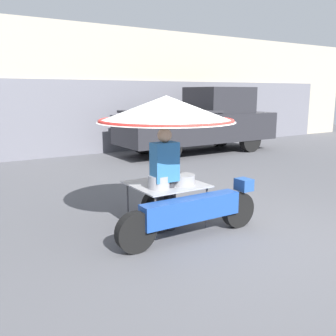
{
  "coord_description": "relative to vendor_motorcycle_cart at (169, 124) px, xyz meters",
  "views": [
    {
      "loc": [
        -3.45,
        -3.73,
        2.03
      ],
      "look_at": [
        -0.53,
        0.91,
        0.91
      ],
      "focal_mm": 40.0,
      "sensor_mm": 36.0,
      "label": 1
    }
  ],
  "objects": [
    {
      "name": "shopfront_building",
      "position": [
        0.52,
        8.1,
        0.49
      ],
      "size": [
        28.0,
        2.06,
        4.14
      ],
      "color": "#B2A893",
      "rests_on": "ground"
    },
    {
      "name": "vendor_motorcycle_cart",
      "position": [
        0.0,
        0.0,
        0.0
      ],
      "size": [
        2.28,
        2.04,
        1.97
      ],
      "color": "black",
      "rests_on": "ground"
    },
    {
      "name": "ground_plane",
      "position": [
        0.52,
        -0.89,
        -1.57
      ],
      "size": [
        36.0,
        36.0,
        0.0
      ],
      "primitive_type": "plane",
      "color": "#56565B"
    },
    {
      "name": "vendor_person",
      "position": [
        -0.16,
        -0.15,
        -0.72
      ],
      "size": [
        0.38,
        0.22,
        1.53
      ],
      "color": "#2D2D33",
      "rests_on": "ground"
    },
    {
      "name": "pickup_truck",
      "position": [
        4.74,
        5.41,
        -0.53
      ],
      "size": [
        5.49,
        1.87,
        2.18
      ],
      "color": "black",
      "rests_on": "ground"
    }
  ]
}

